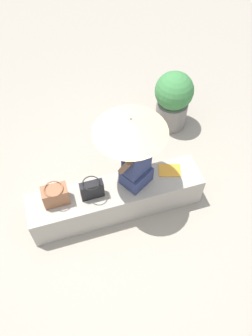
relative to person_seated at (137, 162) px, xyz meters
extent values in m
plane|color=#9E9384|center=(0.27, 0.04, -0.86)|extent=(14.00, 14.00, 0.00)
cube|color=#A8A093|center=(0.27, 0.04, -0.62)|extent=(2.22, 0.48, 0.47)
cube|color=navy|center=(0.00, 0.00, -0.28)|extent=(0.43, 0.41, 0.22)
cube|color=navy|center=(0.00, 0.00, 0.07)|extent=(0.38, 0.33, 0.48)
sphere|color=brown|center=(0.00, 0.00, 0.41)|extent=(0.20, 0.20, 0.20)
cylinder|color=brown|center=(0.17, 0.10, 0.10)|extent=(0.16, 0.21, 0.32)
cylinder|color=brown|center=(-0.17, -0.10, 0.10)|extent=(0.16, 0.21, 0.32)
cylinder|color=#B7B7BC|center=(0.06, -0.07, 0.13)|extent=(0.02, 0.02, 1.04)
cone|color=#DBBC7F|center=(0.06, -0.07, 0.56)|extent=(0.83, 0.83, 0.19)
sphere|color=#B7B7BC|center=(0.06, -0.07, 0.67)|extent=(0.03, 0.03, 0.03)
cube|color=black|center=(0.57, 0.05, -0.26)|extent=(0.28, 0.10, 0.26)
torus|color=black|center=(0.57, 0.05, -0.12)|extent=(0.21, 0.21, 0.01)
cube|color=brown|center=(1.00, 0.00, -0.26)|extent=(0.30, 0.18, 0.25)
torus|color=brown|center=(1.00, 0.00, -0.12)|extent=(0.22, 0.22, 0.01)
cube|color=gold|center=(-0.47, -0.03, -0.38)|extent=(0.33, 0.28, 0.01)
cylinder|color=gray|center=(-1.00, -1.24, -0.64)|extent=(0.49, 0.49, 0.44)
sphere|color=#3D7F42|center=(-1.00, -1.24, -0.18)|extent=(0.58, 0.58, 0.58)
camera|label=1|loc=(0.83, 2.28, 3.09)|focal=35.95mm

